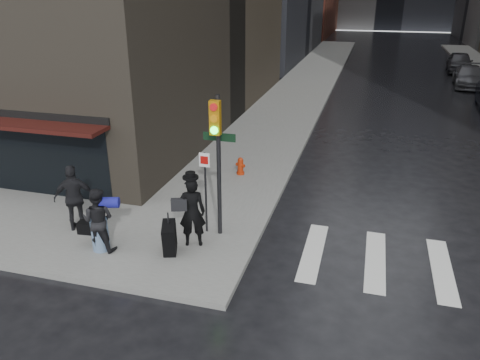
# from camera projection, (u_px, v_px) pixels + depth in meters

# --- Properties ---
(ground) EXTENTS (140.00, 140.00, 0.00)m
(ground) POSITION_uv_depth(u_px,v_px,m) (176.00, 252.00, 12.40)
(ground) COLOR black
(ground) RESTS_ON ground
(sidewalk_left) EXTENTS (4.00, 50.00, 0.15)m
(sidewalk_left) POSITION_uv_depth(u_px,v_px,m) (312.00, 76.00, 36.38)
(sidewalk_left) COLOR slate
(sidewalk_left) RESTS_ON ground
(crosswalk) EXTENTS (8.50, 3.00, 0.01)m
(crosswalk) POSITION_uv_depth(u_px,v_px,m) (477.00, 274.00, 11.41)
(crosswalk) COLOR silver
(crosswalk) RESTS_ON ground
(man_overcoat) EXTENTS (1.07, 1.33, 2.10)m
(man_overcoat) POSITION_uv_depth(u_px,v_px,m) (187.00, 216.00, 12.04)
(man_overcoat) COLOR black
(man_overcoat) RESTS_ON ground
(man_jeans) EXTENTS (1.25, 0.74, 1.72)m
(man_jeans) POSITION_uv_depth(u_px,v_px,m) (98.00, 220.00, 11.91)
(man_jeans) COLOR black
(man_jeans) RESTS_ON ground
(man_greycoat) EXTENTS (1.21, 0.92, 1.91)m
(man_greycoat) POSITION_uv_depth(u_px,v_px,m) (75.00, 198.00, 12.92)
(man_greycoat) COLOR black
(man_greycoat) RESTS_ON ground
(traffic_light) EXTENTS (0.97, 0.43, 3.88)m
(traffic_light) POSITION_uv_depth(u_px,v_px,m) (216.00, 149.00, 12.01)
(traffic_light) COLOR black
(traffic_light) RESTS_ON ground
(fire_hydrant) EXTENTS (0.37, 0.28, 0.64)m
(fire_hydrant) POSITION_uv_depth(u_px,v_px,m) (240.00, 167.00, 17.03)
(fire_hydrant) COLOR #A12709
(fire_hydrant) RESTS_ON ground
(parked_car_3) EXTENTS (2.29, 4.96, 1.40)m
(parked_car_3) POSITION_uv_depth(u_px,v_px,m) (469.00, 76.00, 32.71)
(parked_car_3) COLOR #4F4F54
(parked_car_3) RESTS_ON ground
(parked_car_4) EXTENTS (2.19, 4.75, 1.58)m
(parked_car_4) POSITION_uv_depth(u_px,v_px,m) (460.00, 62.00, 38.26)
(parked_car_4) COLOR #3B3B40
(parked_car_4) RESTS_ON ground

